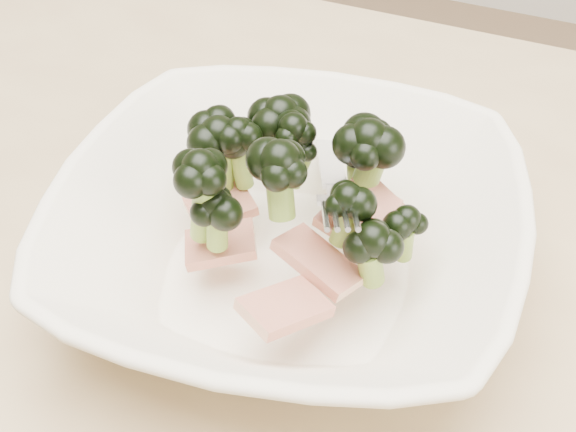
{
  "coord_description": "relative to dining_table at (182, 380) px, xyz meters",
  "views": [
    {
      "loc": [
        0.21,
        -0.29,
        1.11
      ],
      "look_at": [
        0.07,
        0.04,
        0.8
      ],
      "focal_mm": 50.0,
      "sensor_mm": 36.0,
      "label": 1
    }
  ],
  "objects": [
    {
      "name": "dining_table",
      "position": [
        0.0,
        0.0,
        0.0
      ],
      "size": [
        1.2,
        0.8,
        0.75
      ],
      "color": "tan",
      "rests_on": "ground"
    },
    {
      "name": "broccoli_dish",
      "position": [
        0.07,
        0.04,
        0.14
      ],
      "size": [
        0.32,
        0.32,
        0.12
      ],
      "color": "#F3E8CE",
      "rests_on": "dining_table"
    }
  ]
}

